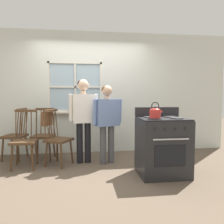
% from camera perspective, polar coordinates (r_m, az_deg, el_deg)
% --- Properties ---
extents(ground_plane, '(16.00, 16.00, 0.00)m').
position_cam_1_polar(ground_plane, '(3.78, -4.87, -15.54)').
color(ground_plane, brown).
extents(wall_back, '(6.40, 0.16, 2.70)m').
position_cam_1_polar(wall_back, '(4.96, -5.48, 4.93)').
color(wall_back, silver).
rests_on(wall_back, ground_plane).
extents(chair_by_window, '(0.55, 0.56, 1.03)m').
position_cam_1_polar(chair_by_window, '(4.17, -13.96, -7.07)').
color(chair_by_window, '#4C331E').
rests_on(chair_by_window, ground_plane).
extents(chair_near_wall, '(0.42, 0.41, 1.03)m').
position_cam_1_polar(chair_near_wall, '(4.21, -21.90, -7.13)').
color(chair_near_wall, '#4C331E').
rests_on(chair_near_wall, ground_plane).
extents(chair_center_cluster, '(0.46, 0.45, 1.03)m').
position_cam_1_polar(chair_center_cluster, '(4.63, -17.45, -6.02)').
color(chair_center_cluster, '#4C331E').
rests_on(chair_center_cluster, ground_plane).
extents(chair_near_stove, '(0.48, 0.49, 1.03)m').
position_cam_1_polar(chair_near_stove, '(4.82, -23.88, -5.79)').
color(chair_near_stove, '#4C331E').
rests_on(chair_near_stove, ground_plane).
extents(person_elderly_left, '(0.56, 0.26, 1.59)m').
position_cam_1_polar(person_elderly_left, '(4.16, -7.47, -0.02)').
color(person_elderly_left, black).
rests_on(person_elderly_left, ground_plane).
extents(person_teen_center, '(0.59, 0.35, 1.47)m').
position_cam_1_polar(person_teen_center, '(4.10, -1.30, -1.19)').
color(person_teen_center, '#4C4C51').
rests_on(person_teen_center, ground_plane).
extents(stove, '(0.77, 0.68, 1.08)m').
position_cam_1_polar(stove, '(3.65, 13.01, -8.59)').
color(stove, '#232326').
rests_on(stove, ground_plane).
extents(kettle, '(0.21, 0.17, 0.25)m').
position_cam_1_polar(kettle, '(3.39, 11.21, -0.13)').
color(kettle, red).
rests_on(kettle, stove).
extents(potted_plant, '(0.15, 0.15, 0.28)m').
position_cam_1_polar(potted_plant, '(4.88, -10.16, 0.95)').
color(potted_plant, '#935B3D').
rests_on(potted_plant, wall_back).
extents(handbag, '(0.25, 0.24, 0.31)m').
position_cam_1_polar(handbag, '(4.25, -16.65, -1.60)').
color(handbag, brown).
rests_on(handbag, chair_by_window).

